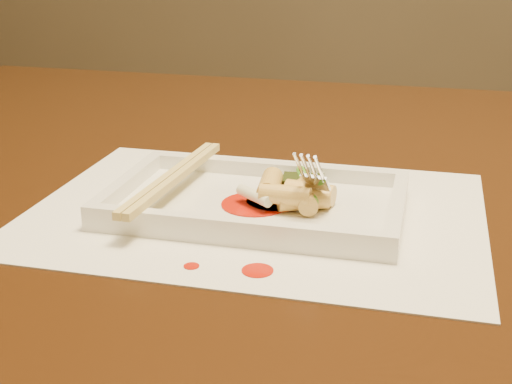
% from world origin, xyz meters
% --- Properties ---
extents(table, '(1.40, 0.90, 0.75)m').
position_xyz_m(table, '(0.00, 0.00, 0.65)').
color(table, black).
rests_on(table, ground).
extents(placemat, '(0.40, 0.30, 0.00)m').
position_xyz_m(placemat, '(-0.08, -0.13, 0.75)').
color(placemat, white).
rests_on(placemat, table).
extents(sauce_splatter_a, '(0.02, 0.02, 0.00)m').
position_xyz_m(sauce_splatter_a, '(-0.05, -0.24, 0.75)').
color(sauce_splatter_a, red).
rests_on(sauce_splatter_a, placemat).
extents(sauce_splatter_b, '(0.01, 0.01, 0.00)m').
position_xyz_m(sauce_splatter_b, '(-0.10, -0.25, 0.75)').
color(sauce_splatter_b, red).
rests_on(sauce_splatter_b, placemat).
extents(plate_base, '(0.26, 0.16, 0.01)m').
position_xyz_m(plate_base, '(-0.08, -0.13, 0.76)').
color(plate_base, white).
rests_on(plate_base, placemat).
extents(plate_rim_far, '(0.26, 0.01, 0.01)m').
position_xyz_m(plate_rim_far, '(-0.08, -0.05, 0.77)').
color(plate_rim_far, white).
rests_on(plate_rim_far, plate_base).
extents(plate_rim_near, '(0.26, 0.01, 0.01)m').
position_xyz_m(plate_rim_near, '(-0.08, -0.20, 0.77)').
color(plate_rim_near, white).
rests_on(plate_rim_near, plate_base).
extents(plate_rim_left, '(0.01, 0.14, 0.01)m').
position_xyz_m(plate_rim_left, '(-0.20, -0.13, 0.77)').
color(plate_rim_left, white).
rests_on(plate_rim_left, plate_base).
extents(plate_rim_right, '(0.01, 0.14, 0.01)m').
position_xyz_m(plate_rim_right, '(0.05, -0.13, 0.77)').
color(plate_rim_right, white).
rests_on(plate_rim_right, plate_base).
extents(veg_piece, '(0.04, 0.03, 0.01)m').
position_xyz_m(veg_piece, '(-0.04, -0.09, 0.77)').
color(veg_piece, black).
rests_on(veg_piece, plate_base).
extents(scallion_white, '(0.04, 0.03, 0.01)m').
position_xyz_m(scallion_white, '(-0.07, -0.14, 0.77)').
color(scallion_white, '#EAEACC').
rests_on(scallion_white, plate_base).
extents(scallion_green, '(0.03, 0.08, 0.01)m').
position_xyz_m(scallion_green, '(-0.03, -0.11, 0.77)').
color(scallion_green, '#419F19').
rests_on(scallion_green, plate_base).
extents(chopstick_a, '(0.02, 0.20, 0.01)m').
position_xyz_m(chopstick_a, '(-0.16, -0.13, 0.78)').
color(chopstick_a, '#D6BD6B').
rests_on(chopstick_a, plate_rim_near).
extents(chopstick_b, '(0.02, 0.20, 0.01)m').
position_xyz_m(chopstick_b, '(-0.15, -0.13, 0.78)').
color(chopstick_b, '#D6BD6B').
rests_on(chopstick_b, plate_rim_near).
extents(fork, '(0.09, 0.10, 0.14)m').
position_xyz_m(fork, '(-0.01, -0.11, 0.83)').
color(fork, silver).
rests_on(fork, plate_base).
extents(sauce_blob_0, '(0.04, 0.04, 0.00)m').
position_xyz_m(sauce_blob_0, '(-0.07, -0.12, 0.76)').
color(sauce_blob_0, red).
rests_on(sauce_blob_0, plate_base).
extents(sauce_blob_1, '(0.06, 0.06, 0.00)m').
position_xyz_m(sauce_blob_1, '(-0.08, -0.13, 0.76)').
color(sauce_blob_1, red).
rests_on(sauce_blob_1, plate_base).
extents(sauce_blob_2, '(0.05, 0.05, 0.00)m').
position_xyz_m(sauce_blob_2, '(-0.06, -0.12, 0.76)').
color(sauce_blob_2, red).
rests_on(sauce_blob_2, plate_base).
extents(rice_cake_0, '(0.03, 0.05, 0.02)m').
position_xyz_m(rice_cake_0, '(-0.03, -0.13, 0.77)').
color(rice_cake_0, '#ECCF6E').
rests_on(rice_cake_0, plate_base).
extents(rice_cake_1, '(0.05, 0.04, 0.02)m').
position_xyz_m(rice_cake_1, '(-0.03, -0.14, 0.77)').
color(rice_cake_1, '#ECCF6E').
rests_on(rice_cake_1, plate_base).
extents(rice_cake_2, '(0.04, 0.02, 0.02)m').
position_xyz_m(rice_cake_2, '(-0.05, -0.15, 0.78)').
color(rice_cake_2, '#ECCF6E').
rests_on(rice_cake_2, plate_base).
extents(rice_cake_3, '(0.03, 0.05, 0.02)m').
position_xyz_m(rice_cake_3, '(-0.03, -0.13, 0.77)').
color(rice_cake_3, '#ECCF6E').
rests_on(rice_cake_3, plate_base).
extents(rice_cake_4, '(0.05, 0.03, 0.02)m').
position_xyz_m(rice_cake_4, '(-0.03, -0.12, 0.77)').
color(rice_cake_4, '#ECCF6E').
rests_on(rice_cake_4, plate_base).
extents(rice_cake_5, '(0.02, 0.05, 0.02)m').
position_xyz_m(rice_cake_5, '(-0.06, -0.12, 0.78)').
color(rice_cake_5, '#ECCF6E').
rests_on(rice_cake_5, plate_base).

